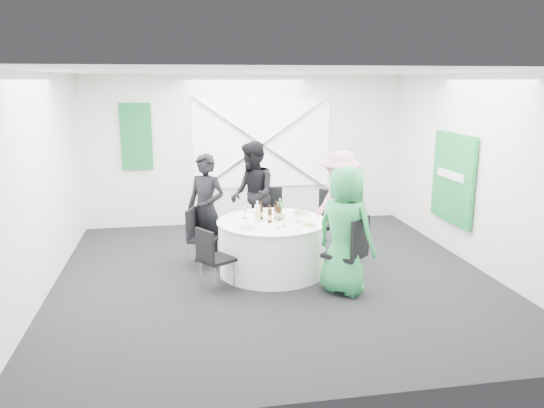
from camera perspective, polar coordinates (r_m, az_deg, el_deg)
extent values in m
plane|color=black|center=(7.53, 0.27, -7.77)|extent=(6.00, 6.00, 0.00)
plane|color=silver|center=(7.03, 0.30, 14.05)|extent=(6.00, 6.00, 0.00)
plane|color=white|center=(10.08, -2.82, 5.80)|extent=(6.00, 0.00, 6.00)
plane|color=white|center=(4.32, 7.52, -4.37)|extent=(6.00, 0.00, 6.00)
plane|color=white|center=(7.25, -23.76, 1.77)|extent=(0.00, 6.00, 6.00)
plane|color=white|center=(8.23, 21.32, 3.24)|extent=(0.00, 6.00, 6.00)
cube|color=white|center=(10.07, -1.09, 6.38)|extent=(2.60, 0.03, 1.60)
cube|color=silver|center=(10.03, -1.05, 6.35)|extent=(2.63, 0.05, 1.84)
cube|color=silver|center=(10.03, -1.05, 6.35)|extent=(2.63, 0.05, 1.84)
cube|color=#125D24|center=(9.94, -14.39, 7.04)|extent=(0.55, 0.04, 1.20)
cube|color=#178338|center=(8.74, 18.86, 2.64)|extent=(0.05, 1.20, 1.40)
cylinder|color=silver|center=(7.59, 0.00, -4.63)|extent=(1.52, 1.52, 0.74)
cylinder|color=silver|center=(7.49, 0.00, -1.86)|extent=(1.56, 1.56, 0.02)
cube|color=black|center=(8.56, -0.27, -1.80)|extent=(0.51, 0.51, 0.05)
cube|color=black|center=(8.70, -0.32, 0.26)|extent=(0.43, 0.10, 0.48)
cylinder|color=silver|center=(8.81, 0.88, -3.06)|extent=(0.02, 0.02, 0.46)
cylinder|color=silver|center=(8.80, -1.49, -3.08)|extent=(0.02, 0.02, 0.46)
cylinder|color=silver|center=(8.46, 1.01, -3.75)|extent=(0.02, 0.02, 0.46)
cylinder|color=silver|center=(8.45, -1.46, -3.77)|extent=(0.02, 0.02, 0.46)
cube|color=black|center=(7.82, -7.33, -3.79)|extent=(0.51, 0.51, 0.05)
cube|color=black|center=(7.81, -8.71, -2.04)|extent=(0.17, 0.37, 0.43)
cylinder|color=silver|center=(8.08, -8.03, -4.90)|extent=(0.02, 0.02, 0.41)
cylinder|color=silver|center=(7.79, -8.78, -5.62)|extent=(0.02, 0.02, 0.41)
cylinder|color=silver|center=(7.98, -5.83, -5.06)|extent=(0.02, 0.02, 0.41)
cylinder|color=silver|center=(7.69, -6.50, -5.79)|extent=(0.02, 0.02, 0.41)
cube|color=black|center=(8.33, 5.28, -2.23)|extent=(0.63, 0.63, 0.05)
cube|color=black|center=(8.42, 6.26, -0.17)|extent=(0.28, 0.38, 0.49)
cylinder|color=silver|center=(8.43, 7.01, -3.89)|extent=(0.02, 0.02, 0.47)
cylinder|color=silver|center=(8.65, 5.09, -3.40)|extent=(0.02, 0.02, 0.47)
cylinder|color=silver|center=(8.15, 5.40, -4.45)|extent=(0.02, 0.02, 0.47)
cylinder|color=silver|center=(8.38, 3.46, -3.92)|extent=(0.02, 0.02, 0.47)
cube|color=black|center=(6.96, 7.80, -5.39)|extent=(0.65, 0.65, 0.05)
cube|color=black|center=(6.78, 9.48, -3.54)|extent=(0.35, 0.33, 0.49)
cylinder|color=silver|center=(6.81, 8.35, -8.12)|extent=(0.02, 0.02, 0.47)
cylinder|color=silver|center=(7.12, 9.77, -7.22)|extent=(0.02, 0.02, 0.47)
cylinder|color=silver|center=(6.98, 5.65, -7.51)|extent=(0.02, 0.02, 0.47)
cylinder|color=silver|center=(7.28, 7.16, -6.66)|extent=(0.02, 0.02, 0.47)
cube|color=black|center=(6.98, -5.96, -5.95)|extent=(0.53, 0.53, 0.05)
cube|color=black|center=(6.81, -7.24, -4.46)|extent=(0.23, 0.33, 0.41)
cylinder|color=silver|center=(7.09, -7.70, -7.56)|extent=(0.02, 0.02, 0.39)
cylinder|color=silver|center=(6.85, -6.17, -8.26)|extent=(0.02, 0.02, 0.39)
cylinder|color=silver|center=(7.26, -5.68, -6.99)|extent=(0.02, 0.02, 0.39)
cylinder|color=silver|center=(7.03, -4.12, -7.65)|extent=(0.02, 0.02, 0.39)
imported|color=black|center=(7.94, -7.10, -0.54)|extent=(0.72, 0.66, 1.65)
imported|color=black|center=(8.61, -2.12, 0.96)|extent=(0.54, 0.89, 1.75)
imported|color=#C27D85|center=(8.09, 7.30, -0.17)|extent=(1.19, 0.83, 1.68)
imported|color=#29964F|center=(6.81, 7.87, -2.84)|extent=(0.93, 0.96, 1.66)
cylinder|color=white|center=(8.02, -0.80, -0.71)|extent=(0.24, 0.24, 0.01)
cylinder|color=white|center=(7.70, -3.87, -1.34)|extent=(0.28, 0.28, 0.01)
cylinder|color=white|center=(7.83, 3.14, -1.07)|extent=(0.26, 0.26, 0.01)
cylinder|color=#8FB360|center=(7.83, 3.14, -0.93)|extent=(0.17, 0.17, 0.02)
cylinder|color=white|center=(7.23, 3.98, -2.30)|extent=(0.25, 0.25, 0.01)
cylinder|color=#8FB360|center=(7.22, 3.98, -2.15)|extent=(0.16, 0.16, 0.02)
cylinder|color=white|center=(7.04, -3.10, -2.72)|extent=(0.26, 0.26, 0.01)
cube|color=silver|center=(7.06, -2.69, -2.41)|extent=(0.19, 0.15, 0.05)
cylinder|color=#391A0A|center=(7.53, -1.20, -0.95)|extent=(0.06, 0.06, 0.19)
cylinder|color=#391A0A|center=(7.50, -1.20, -0.01)|extent=(0.02, 0.02, 0.06)
cylinder|color=#D3C16F|center=(7.53, -1.20, -1.09)|extent=(0.06, 0.06, 0.07)
cylinder|color=#391A0A|center=(7.54, 0.47, -0.87)|extent=(0.06, 0.06, 0.20)
cylinder|color=#391A0A|center=(7.51, 0.47, 0.10)|extent=(0.02, 0.02, 0.06)
cylinder|color=#D3C16F|center=(7.55, 0.47, -1.02)|extent=(0.06, 0.06, 0.07)
cylinder|color=#391A0A|center=(7.46, 0.75, -1.07)|extent=(0.06, 0.06, 0.19)
cylinder|color=#391A0A|center=(7.43, 0.75, -0.12)|extent=(0.02, 0.02, 0.06)
cylinder|color=#D3C16F|center=(7.46, 0.75, -1.22)|extent=(0.06, 0.06, 0.07)
cylinder|color=#391A0A|center=(7.36, -0.24, -1.31)|extent=(0.06, 0.06, 0.18)
cylinder|color=#391A0A|center=(7.33, -0.24, -0.39)|extent=(0.02, 0.02, 0.06)
cylinder|color=#D3C16F|center=(7.36, -0.24, -1.45)|extent=(0.06, 0.06, 0.06)
cylinder|color=green|center=(7.52, 0.86, -0.75)|extent=(0.08, 0.08, 0.25)
cylinder|color=green|center=(7.49, 0.87, 0.39)|extent=(0.03, 0.03, 0.06)
cylinder|color=#D3C16F|center=(7.53, 0.86, -0.93)|extent=(0.08, 0.08, 0.09)
cylinder|color=white|center=(7.41, -1.58, -1.01)|extent=(0.08, 0.08, 0.24)
cylinder|color=white|center=(7.37, -1.59, 0.10)|extent=(0.03, 0.03, 0.06)
cylinder|color=#D3C16F|center=(7.41, -1.58, -1.19)|extent=(0.08, 0.08, 0.08)
cylinder|color=white|center=(7.20, 1.31, -2.38)|extent=(0.06, 0.06, 0.00)
cylinder|color=white|center=(7.19, 1.31, -1.98)|extent=(0.01, 0.01, 0.10)
cone|color=white|center=(7.17, 1.31, -1.39)|extent=(0.07, 0.07, 0.08)
cylinder|color=white|center=(7.59, -2.92, -1.58)|extent=(0.06, 0.06, 0.00)
cylinder|color=white|center=(7.58, -2.92, -1.20)|extent=(0.01, 0.01, 0.10)
cone|color=white|center=(7.56, -2.93, -0.64)|extent=(0.07, 0.07, 0.08)
cylinder|color=white|center=(7.13, 0.62, -2.54)|extent=(0.06, 0.06, 0.00)
cylinder|color=white|center=(7.11, 0.62, -2.14)|extent=(0.01, 0.01, 0.10)
cone|color=white|center=(7.09, 0.62, -1.55)|extent=(0.07, 0.07, 0.08)
cylinder|color=white|center=(7.38, 2.61, -2.00)|extent=(0.06, 0.06, 0.00)
cylinder|color=white|center=(7.37, 2.62, -1.61)|extent=(0.01, 0.01, 0.10)
cone|color=white|center=(7.35, 2.62, -1.03)|extent=(0.07, 0.07, 0.08)
cylinder|color=white|center=(7.49, 2.87, -1.78)|extent=(0.06, 0.06, 0.00)
cylinder|color=white|center=(7.47, 2.87, -1.40)|extent=(0.01, 0.01, 0.10)
cone|color=white|center=(7.46, 2.88, -0.83)|extent=(0.07, 0.07, 0.08)
cube|color=silver|center=(7.74, 3.84, -1.29)|extent=(0.09, 0.13, 0.01)
cube|color=silver|center=(7.94, 2.45, -0.90)|extent=(0.08, 0.14, 0.01)
cube|color=silver|center=(7.06, 2.97, -2.70)|extent=(0.11, 0.12, 0.01)
cube|color=silver|center=(7.36, 4.33, -2.07)|extent=(0.11, 0.12, 0.01)
cube|color=silver|center=(8.03, 0.62, -0.72)|extent=(0.15, 0.02, 0.01)
cube|color=silver|center=(7.96, -2.26, -0.87)|extent=(0.15, 0.03, 0.01)
cube|color=silver|center=(7.84, -3.30, -1.09)|extent=(0.09, 0.14, 0.01)
cube|color=silver|center=(7.58, -4.31, -1.61)|extent=(0.10, 0.13, 0.01)
cube|color=silver|center=(7.23, -3.99, -2.34)|extent=(0.10, 0.13, 0.01)
cube|color=silver|center=(6.96, -1.51, -2.93)|extent=(0.12, 0.12, 0.01)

